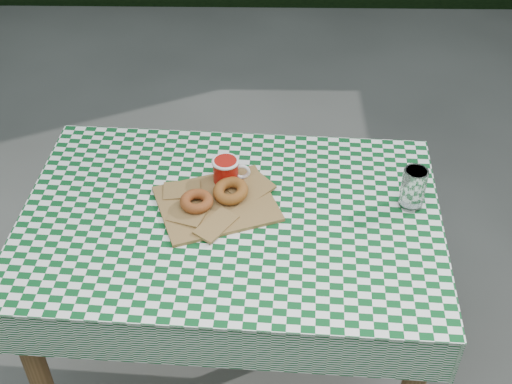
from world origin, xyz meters
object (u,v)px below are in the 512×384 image
paper_bag (217,203)px  drinking_glass (413,188)px  coffee_mug (226,172)px  table (233,307)px

paper_bag → drinking_glass: 0.53m
paper_bag → coffee_mug: 0.10m
coffee_mug → paper_bag: bearing=-103.1°
paper_bag → coffee_mug: coffee_mug is taller
drinking_glass → paper_bag: bearing=-178.9°
table → coffee_mug: coffee_mug is taller
paper_bag → coffee_mug: (0.02, 0.10, 0.03)m
table → paper_bag: bearing=137.2°
drinking_glass → coffee_mug: bearing=170.3°
paper_bag → drinking_glass: size_ratio=2.57×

